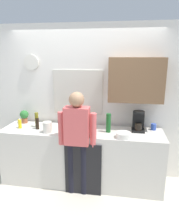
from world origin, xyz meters
TOP-DOWN VIEW (x-y plane):
  - ground_plane at (0.00, 0.00)m, footprint 8.00×8.00m
  - kitchen_counter at (0.00, 0.30)m, footprint 2.60×0.64m
  - dishwasher_panel at (0.09, -0.03)m, footprint 0.56×0.02m
  - back_wall_assembly at (0.11, 0.70)m, footprint 4.20×0.42m
  - coffee_maker at (0.90, 0.44)m, footprint 0.20×0.20m
  - bottle_red_vinegar at (0.16, 0.27)m, footprint 0.06×0.06m
  - bottle_green_wine at (0.43, 0.30)m, footprint 0.07×0.07m
  - bottle_olive_oil at (-0.77, 0.35)m, footprint 0.06×0.06m
  - bottle_dark_sauce at (-0.72, 0.25)m, footprint 0.06×0.06m
  - cup_yellow_cup at (-0.17, 0.39)m, footprint 0.07×0.07m
  - cup_blue_mug at (1.15, 0.52)m, footprint 0.08×0.08m
  - mixing_bowl at (0.67, 0.10)m, footprint 0.22×0.22m
  - potted_plant at (-1.07, 0.52)m, footprint 0.15×0.15m
  - dish_soap at (-1.02, 0.25)m, footprint 0.06×0.06m
  - storage_canister at (-0.50, 0.13)m, footprint 0.14×0.14m
  - person_at_sink at (0.00, 0.00)m, footprint 0.57×0.22m

SIDE VIEW (x-z plane):
  - ground_plane at x=0.00m, z-range 0.00..0.00m
  - dishwasher_panel at x=0.09m, z-range 0.00..0.83m
  - kitchen_counter at x=0.00m, z-range 0.00..0.92m
  - person_at_sink at x=0.00m, z-range 0.15..1.75m
  - mixing_bowl at x=0.67m, z-range 0.92..1.00m
  - cup_yellow_cup at x=-0.17m, z-range 0.92..1.01m
  - cup_blue_mug at x=1.15m, z-range 0.92..1.02m
  - dish_soap at x=-1.02m, z-range 0.91..1.09m
  - storage_canister at x=-0.50m, z-range 0.92..1.09m
  - bottle_dark_sauce at x=-0.72m, z-range 0.92..1.10m
  - bottle_red_vinegar at x=0.16m, z-range 0.92..1.14m
  - bottle_olive_oil at x=-0.77m, z-range 0.92..1.17m
  - potted_plant at x=-1.07m, z-range 0.94..1.17m
  - coffee_maker at x=0.90m, z-range 0.90..1.23m
  - bottle_green_wine at x=0.43m, z-range 0.92..1.22m
  - back_wall_assembly at x=0.11m, z-range 0.06..2.66m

